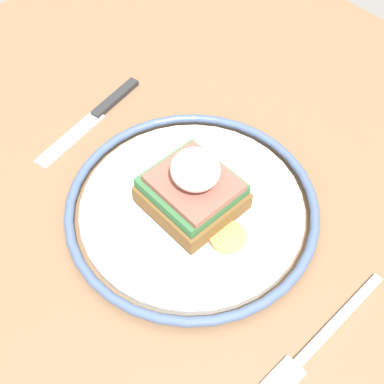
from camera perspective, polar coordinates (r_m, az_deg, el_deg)
name	(u,v)px	position (r m, az deg, el deg)	size (l,w,h in m)	color
dining_table	(175,261)	(0.66, -1.84, -7.36)	(0.89, 0.88, 0.73)	#846042
plate	(192,208)	(0.56, 0.00, -1.68)	(0.26, 0.26, 0.02)	silver
sandwich	(193,188)	(0.53, 0.14, 0.44)	(0.12, 0.08, 0.08)	brown
fork	(321,338)	(0.51, 13.64, -14.93)	(0.02, 0.16, 0.00)	silver
knife	(98,114)	(0.66, -10.00, 8.23)	(0.05, 0.17, 0.01)	#2D2D2D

